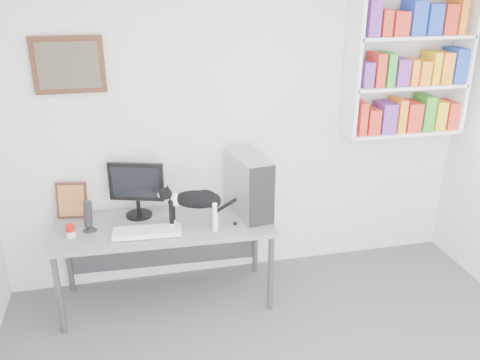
# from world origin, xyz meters

# --- Properties ---
(room) EXTENTS (4.01, 4.01, 2.70)m
(room) POSITION_xyz_m (0.00, 0.00, 1.35)
(room) COLOR #525257
(room) RESTS_ON ground
(bookshelf) EXTENTS (1.03, 0.28, 1.24)m
(bookshelf) POSITION_xyz_m (1.40, 1.85, 1.85)
(bookshelf) COLOR white
(bookshelf) RESTS_ON room
(wall_art) EXTENTS (0.52, 0.04, 0.42)m
(wall_art) POSITION_xyz_m (-1.30, 1.97, 1.90)
(wall_art) COLOR #482517
(wall_art) RESTS_ON room
(desk) EXTENTS (1.72, 0.72, 0.71)m
(desk) POSITION_xyz_m (-0.70, 1.61, 0.35)
(desk) COLOR gray
(desk) RESTS_ON room
(monitor) EXTENTS (0.48, 0.33, 0.47)m
(monitor) POSITION_xyz_m (-0.88, 1.79, 0.94)
(monitor) COLOR black
(monitor) RESTS_ON desk
(keyboard) EXTENTS (0.52, 0.22, 0.04)m
(keyboard) POSITION_xyz_m (-0.84, 1.47, 0.73)
(keyboard) COLOR white
(keyboard) RESTS_ON desk
(pc_tower) EXTENTS (0.29, 0.52, 0.50)m
(pc_tower) POSITION_xyz_m (0.00, 1.65, 0.95)
(pc_tower) COLOR #A7A7AB
(pc_tower) RESTS_ON desk
(speaker) EXTENTS (0.15, 0.15, 0.25)m
(speaker) POSITION_xyz_m (-1.26, 1.62, 0.83)
(speaker) COLOR black
(speaker) RESTS_ON desk
(leaning_print) EXTENTS (0.25, 0.14, 0.30)m
(leaning_print) POSITION_xyz_m (-1.40, 1.90, 0.86)
(leaning_print) COLOR #482517
(leaning_print) RESTS_ON desk
(soup_can) EXTENTS (0.09, 0.09, 0.10)m
(soup_can) POSITION_xyz_m (-1.39, 1.54, 0.76)
(soup_can) COLOR #A4110E
(soup_can) RESTS_ON desk
(cat) EXTENTS (0.55, 0.29, 0.33)m
(cat) POSITION_xyz_m (-0.47, 1.48, 0.87)
(cat) COLOR black
(cat) RESTS_ON desk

